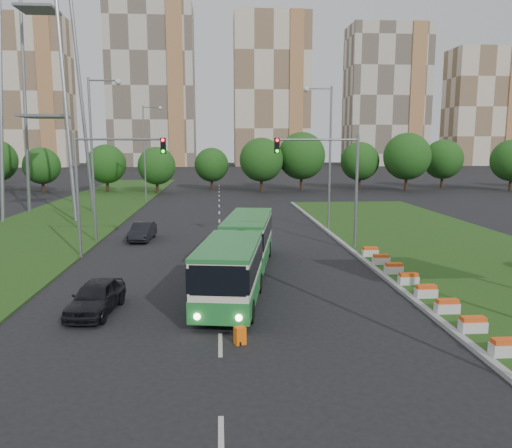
{
  "coord_description": "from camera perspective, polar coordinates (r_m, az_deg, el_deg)",
  "views": [
    {
      "loc": [
        -2.97,
        -23.44,
        7.28
      ],
      "look_at": [
        -0.81,
        5.76,
        2.6
      ],
      "focal_mm": 35.0,
      "sensor_mm": 36.0,
      "label": 1
    }
  ],
  "objects": [
    {
      "name": "shopping_trolley",
      "position": [
        18.81,
        -1.85,
        -12.63
      ],
      "size": [
        0.38,
        0.41,
        0.66
      ],
      "rotation": [
        0.0,
        0.0,
        0.36
      ],
      "color": "orange",
      "rests_on": "ground"
    },
    {
      "name": "articulated_bus",
      "position": [
        26.81,
        -1.95,
        -3.18
      ],
      "size": [
        2.45,
        15.74,
        2.59
      ],
      "rotation": [
        0.0,
        0.0,
        -0.16
      ],
      "color": "silver",
      "rests_on": "ground"
    },
    {
      "name": "traffic_mast_left",
      "position": [
        33.33,
        -17.14,
        5.36
      ],
      "size": [
        5.76,
        0.32,
        8.0
      ],
      "color": "gray",
      "rests_on": "ground"
    },
    {
      "name": "apartment_tower_cwest",
      "position": [
        175.83,
        -11.81,
        15.01
      ],
      "size": [
        28.0,
        15.0,
        52.0
      ],
      "primitive_type": "cube",
      "color": "beige",
      "rests_on": "ground"
    },
    {
      "name": "midrise_east",
      "position": [
        197.19,
        24.48,
        11.99
      ],
      "size": [
        24.0,
        14.0,
        40.0
      ],
      "primitive_type": "cube",
      "color": "beige",
      "rests_on": "ground"
    },
    {
      "name": "street_lamps",
      "position": [
        33.46,
        -4.3,
        6.87
      ],
      "size": [
        36.0,
        60.0,
        12.0
      ],
      "primitive_type": null,
      "color": "gray",
      "rests_on": "ground"
    },
    {
      "name": "traffic_mast_median",
      "position": [
        34.38,
        8.85,
        5.76
      ],
      "size": [
        5.76,
        0.32,
        8.0
      ],
      "color": "gray",
      "rests_on": "ground"
    },
    {
      "name": "tree_line",
      "position": [
        79.55,
        5.2,
        7.04
      ],
      "size": [
        120.0,
        8.0,
        9.0
      ],
      "primitive_type": null,
      "color": "#154312",
      "rests_on": "ground"
    },
    {
      "name": "apartment_tower_west",
      "position": [
        184.95,
        -24.52,
        13.47
      ],
      "size": [
        26.0,
        15.0,
        48.0
      ],
      "primitive_type": "cube",
      "color": "beige",
      "rests_on": "ground"
    },
    {
      "name": "lane_markings",
      "position": [
        44.04,
        -4.21,
        -0.46
      ],
      "size": [
        0.2,
        100.0,
        0.01
      ],
      "primitive_type": null,
      "color": "#B7B7B0",
      "rests_on": "ground"
    },
    {
      "name": "apartment_tower_east",
      "position": [
        183.59,
        14.63,
        13.87
      ],
      "size": [
        27.0,
        15.0,
        47.0
      ],
      "primitive_type": "cube",
      "color": "beige",
      "rests_on": "ground"
    },
    {
      "name": "car_left_near",
      "position": [
        22.99,
        -17.83,
        -7.95
      ],
      "size": [
        2.14,
        4.37,
        1.43
      ],
      "primitive_type": "imported",
      "rotation": [
        0.0,
        0.0,
        -0.11
      ],
      "color": "black",
      "rests_on": "ground"
    },
    {
      "name": "ground",
      "position": [
        24.72,
        2.9,
        -8.06
      ],
      "size": [
        360.0,
        360.0,
        0.0
      ],
      "primitive_type": "plane",
      "color": "black",
      "rests_on": "ground"
    },
    {
      "name": "median_kerb",
      "position": [
        33.49,
        11.53,
        -3.5
      ],
      "size": [
        0.3,
        60.0,
        0.18
      ],
      "primitive_type": "cube",
      "color": "#979797",
      "rests_on": "ground"
    },
    {
      "name": "pedestrian",
      "position": [
        20.65,
        -3.34,
        -9.33
      ],
      "size": [
        0.52,
        0.64,
        1.53
      ],
      "primitive_type": "imported",
      "rotation": [
        0.0,
        0.0,
        1.25
      ],
      "color": "gray",
      "rests_on": "ground"
    },
    {
      "name": "left_verge",
      "position": [
        51.23,
        -21.24,
        0.35
      ],
      "size": [
        12.0,
        110.0,
        0.1
      ],
      "primitive_type": "cube",
      "color": "#224A15",
      "rests_on": "ground"
    },
    {
      "name": "apartment_tower_ceast",
      "position": [
        175.26,
        1.74,
        14.88
      ],
      "size": [
        25.0,
        15.0,
        50.0
      ],
      "primitive_type": "cube",
      "color": "beige",
      "rests_on": "ground"
    },
    {
      "name": "grass_median",
      "position": [
        35.99,
        22.26,
        -3.15
      ],
      "size": [
        14.0,
        60.0,
        0.15
      ],
      "primitive_type": "cube",
      "color": "#224A15",
      "rests_on": "ground"
    },
    {
      "name": "car_left_far",
      "position": [
        39.18,
        -12.85,
        -0.85
      ],
      "size": [
        1.75,
        4.21,
        1.35
      ],
      "primitive_type": "imported",
      "rotation": [
        0.0,
        0.0,
        -0.08
      ],
      "color": "black",
      "rests_on": "ground"
    },
    {
      "name": "flower_planters",
      "position": [
        25.99,
        17.91,
        -6.6
      ],
      "size": [
        1.1,
        15.9,
        0.6
      ],
      "primitive_type": null,
      "color": "silver",
      "rests_on": "grass_median"
    }
  ]
}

